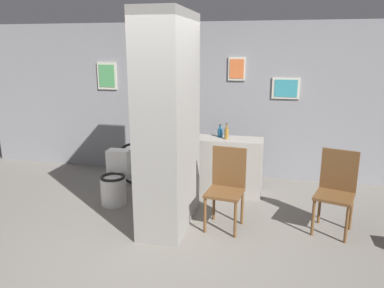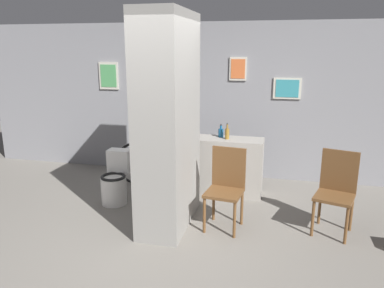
{
  "view_description": "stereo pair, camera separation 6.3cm",
  "coord_description": "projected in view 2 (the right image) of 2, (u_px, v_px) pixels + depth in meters",
  "views": [
    {
      "loc": [
        1.33,
        -3.66,
        2.19
      ],
      "look_at": [
        0.29,
        1.01,
        0.95
      ],
      "focal_mm": 35.0,
      "sensor_mm": 36.0,
      "label": 1
    },
    {
      "loc": [
        1.39,
        -3.65,
        2.19
      ],
      "look_at": [
        0.29,
        1.01,
        0.95
      ],
      "focal_mm": 35.0,
      "sensor_mm": 36.0,
      "label": 2
    }
  ],
  "objects": [
    {
      "name": "bottle_tall",
      "position": [
        227.0,
        133.0,
        5.52
      ],
      "size": [
        0.06,
        0.06,
        0.25
      ],
      "color": "olive",
      "rests_on": "counter_shelf"
    },
    {
      "name": "ground_plane",
      "position": [
        147.0,
        244.0,
        4.29
      ],
      "size": [
        14.0,
        14.0,
        0.0
      ],
      "primitive_type": "plane",
      "color": "slate"
    },
    {
      "name": "bottle_short",
      "position": [
        221.0,
        132.0,
        5.66
      ],
      "size": [
        0.08,
        0.08,
        0.2
      ],
      "color": "#19598C",
      "rests_on": "counter_shelf"
    },
    {
      "name": "chair_near_pillar",
      "position": [
        226.0,
        185.0,
        4.61
      ],
      "size": [
        0.48,
        0.48,
        1.0
      ],
      "rotation": [
        0.0,
        0.0,
        -0.13
      ],
      "color": "brown",
      "rests_on": "ground_plane"
    },
    {
      "name": "wall_back",
      "position": [
        197.0,
        100.0,
        6.45
      ],
      "size": [
        8.0,
        0.09,
        2.6
      ],
      "color": "gray",
      "rests_on": "ground_plane"
    },
    {
      "name": "bicycle",
      "position": [
        165.0,
        165.0,
        5.95
      ],
      "size": [
        1.69,
        0.42,
        0.77
      ],
      "color": "black",
      "rests_on": "ground_plane"
    },
    {
      "name": "chair_by_doorway",
      "position": [
        336.0,
        189.0,
        4.48
      ],
      "size": [
        0.53,
        0.53,
        1.0
      ],
      "rotation": [
        0.0,
        0.0,
        -0.3
      ],
      "color": "brown",
      "rests_on": "ground_plane"
    },
    {
      "name": "counter_shelf",
      "position": [
        225.0,
        166.0,
        5.69
      ],
      "size": [
        1.13,
        0.44,
        0.87
      ],
      "color": "gray",
      "rests_on": "ground_plane"
    },
    {
      "name": "pillar_center",
      "position": [
        168.0,
        123.0,
        4.52
      ],
      "size": [
        0.55,
        1.23,
        2.6
      ],
      "color": "gray",
      "rests_on": "ground_plane"
    },
    {
      "name": "toilet",
      "position": [
        116.0,
        181.0,
        5.4
      ],
      "size": [
        0.37,
        0.53,
        0.74
      ],
      "color": "white",
      "rests_on": "ground_plane"
    }
  ]
}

